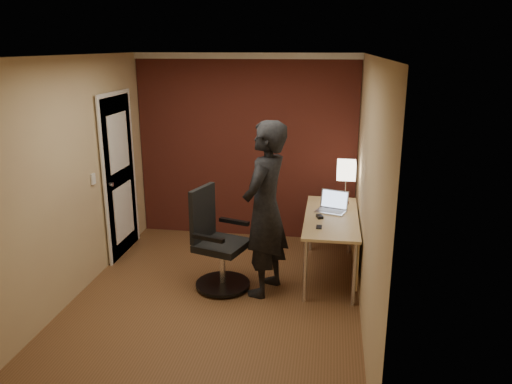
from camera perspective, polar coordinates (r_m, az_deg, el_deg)
room at (r=6.43m, az=-4.18°, el=5.43°), size 4.00×4.00×4.00m
desk at (r=5.78m, az=9.30°, el=-3.94°), size 0.60×1.50×0.73m
desk_lamp at (r=6.08m, az=10.28°, el=2.43°), size 0.22×0.22×0.54m
laptop at (r=5.89m, az=8.74°, el=-1.53°), size 0.39×0.35×0.23m
mouse at (r=5.64m, az=7.28°, el=-2.81°), size 0.09×0.11×0.03m
phone at (r=5.36m, az=7.22°, el=-3.98°), size 0.06×0.12×0.01m
office_chair at (r=5.49m, az=-4.54°, el=-6.12°), size 0.63×0.70×1.11m
person at (r=5.22m, az=1.05°, el=-2.02°), size 0.64×0.79×1.88m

